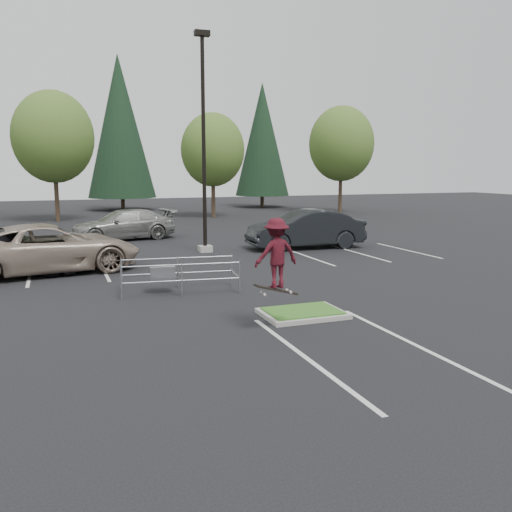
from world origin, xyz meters
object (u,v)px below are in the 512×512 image
object	(u,v)px
decid_d	(341,146)
conif_c	(262,140)
light_pole	(204,156)
car_l_tan	(48,248)
decid_c	(213,152)
conif_b	(120,127)
car_l_black	(6,253)
decid_b	(53,140)
car_r_charc	(305,229)
skateboarder	(276,254)
car_far_silver	(124,225)
cart_corral	(167,272)

from	to	relation	value
decid_d	conif_c	world-z (taller)	conif_c
light_pole	car_l_tan	world-z (taller)	light_pole
light_pole	decid_c	bearing A→B (deg)	72.89
conif_b	car_l_black	xyz separation A→B (m)	(-8.00, -31.27, -7.04)
decid_b	decid_d	size ratio (longest dim) A/B	1.02
decid_b	car_l_tan	xyz separation A→B (m)	(-0.49, -21.50, -5.10)
light_pole	car_l_tan	xyz separation A→B (m)	(-7.00, -2.97, -3.61)
conif_b	car_r_charc	world-z (taller)	conif_b
conif_c	car_l_tan	world-z (taller)	conif_c
light_pole	decid_c	xyz separation A→B (m)	(5.49, 17.83, 0.69)
skateboarder	car_far_silver	xyz separation A→B (m)	(-1.38, 19.00, -1.08)
decid_c	conif_b	world-z (taller)	conif_b
decid_c	car_l_black	size ratio (longest dim) A/B	1.50
car_l_black	cart_corral	bearing A→B (deg)	-124.70
light_pole	decid_b	world-z (taller)	light_pole
conif_c	cart_corral	bearing A→B (deg)	-115.51
decid_d	car_far_silver	size ratio (longest dim) A/B	1.62
car_l_black	light_pole	bearing A→B (deg)	-61.11
light_pole	conif_b	xyz separation A→B (m)	(-0.50, 28.50, 3.29)
conif_b	car_r_charc	distance (m)	30.32
decid_c	car_r_charc	bearing A→B (deg)	-91.31
conif_b	car_far_silver	xyz separation A→B (m)	(-2.58, -22.50, -7.00)
decid_c	conif_b	bearing A→B (deg)	119.32
car_l_tan	cart_corral	bearing A→B (deg)	-153.92
decid_c	light_pole	bearing A→B (deg)	-107.11
conif_b	car_l_black	world-z (taller)	conif_b
decid_d	car_l_tan	size ratio (longest dim) A/B	1.39
car_r_charc	skateboarder	bearing A→B (deg)	-25.53
decid_d	cart_corral	bearing A→B (deg)	-128.51
cart_corral	car_l_black	bearing A→B (deg)	141.45
decid_b	conif_b	size ratio (longest dim) A/B	0.66
conif_c	skateboarder	bearing A→B (deg)	-110.57
decid_c	car_l_black	world-z (taller)	decid_c
light_pole	car_l_black	xyz separation A→B (m)	(-8.50, -2.77, -3.75)
decid_d	car_r_charc	distance (m)	23.10
light_pole	decid_b	xyz separation A→B (m)	(-6.51, 18.53, 1.48)
decid_b	decid_c	world-z (taller)	decid_b
decid_d	car_l_black	xyz separation A→B (m)	(-25.99, -21.10, -5.10)
light_pole	conif_b	size ratio (longest dim) A/B	0.70
decid_d	car_l_black	distance (m)	33.87
light_pole	cart_corral	distance (m)	9.49
conif_c	car_far_silver	world-z (taller)	conif_c
skateboarder	car_l_tan	xyz separation A→B (m)	(-5.30, 10.03, -0.98)
car_r_charc	car_far_silver	xyz separation A→B (m)	(-8.16, 6.50, -0.12)
conif_b	car_l_tan	xyz separation A→B (m)	(-6.50, -31.47, -6.90)
car_l_tan	car_l_black	bearing A→B (deg)	72.89
skateboarder	car_far_silver	size ratio (longest dim) A/B	0.33
decid_c	car_far_silver	xyz separation A→B (m)	(-8.57, -11.83, -4.41)
light_pole	car_l_black	bearing A→B (deg)	-161.95
conif_c	car_r_charc	size ratio (longest dim) A/B	2.14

